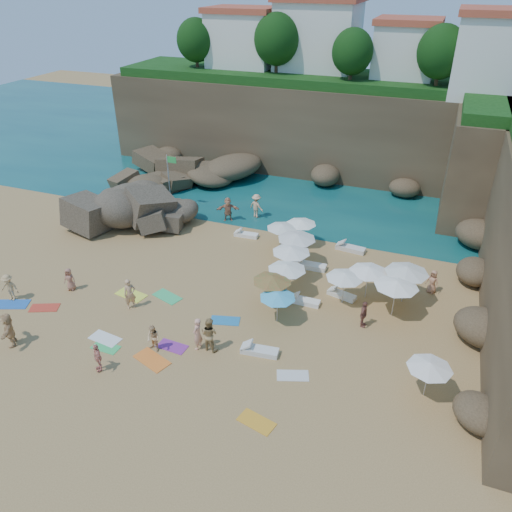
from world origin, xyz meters
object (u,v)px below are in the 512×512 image
(person_stand_6, at_px, (197,334))
(lounger_0, at_px, (246,235))
(flag_pole, at_px, (170,174))
(person_stand_4, at_px, (433,282))
(parasol_0, at_px, (301,222))
(person_stand_2, at_px, (256,206))
(person_stand_3, at_px, (364,314))
(rock_outcrop, at_px, (136,222))
(person_stand_5, at_px, (228,209))
(person_stand_0, at_px, (130,294))
(parasol_1, at_px, (291,250))
(person_stand_1, at_px, (209,334))
(parasol_2, at_px, (297,236))

(person_stand_6, bearing_deg, lounger_0, -169.01)
(flag_pole, relative_size, person_stand_4, 2.95)
(lounger_0, bearing_deg, person_stand_4, -15.02)
(parasol_0, distance_m, lounger_0, 4.41)
(lounger_0, relative_size, person_stand_4, 1.17)
(person_stand_2, bearing_deg, person_stand_3, 153.85)
(rock_outcrop, relative_size, person_stand_5, 3.82)
(lounger_0, height_order, person_stand_3, person_stand_3)
(flag_pole, height_order, person_stand_4, flag_pole)
(person_stand_2, bearing_deg, person_stand_4, 176.30)
(person_stand_3, bearing_deg, person_stand_0, 109.47)
(person_stand_2, distance_m, person_stand_4, 14.89)
(parasol_1, bearing_deg, flag_pole, 150.29)
(flag_pole, height_order, lounger_0, flag_pole)
(parasol_0, distance_m, person_stand_5, 6.73)
(person_stand_6, bearing_deg, rock_outcrop, -135.37)
(lounger_0, bearing_deg, person_stand_1, -80.03)
(lounger_0, bearing_deg, parasol_2, -33.33)
(parasol_1, bearing_deg, person_stand_5, 138.10)
(parasol_1, bearing_deg, lounger_0, 137.71)
(person_stand_0, xyz_separation_m, person_stand_1, (5.80, -1.68, 0.02))
(flag_pole, bearing_deg, rock_outcrop, -109.57)
(parasol_0, distance_m, person_stand_3, 9.67)
(person_stand_1, distance_m, person_stand_5, 15.18)
(flag_pole, height_order, parasol_0, flag_pole)
(parasol_0, relative_size, person_stand_5, 1.12)
(person_stand_1, xyz_separation_m, person_stand_3, (7.00, 4.69, -0.16))
(person_stand_0, bearing_deg, person_stand_6, -68.45)
(parasol_0, distance_m, person_stand_4, 9.59)
(person_stand_6, bearing_deg, flag_pole, -146.21)
(flag_pole, relative_size, person_stand_5, 2.33)
(parasol_0, xyz_separation_m, lounger_0, (-4.07, -0.12, -1.70))
(parasol_0, relative_size, parasol_2, 0.85)
(parasol_2, height_order, person_stand_3, parasol_2)
(flag_pole, height_order, parasol_1, flag_pole)
(lounger_0, height_order, person_stand_2, person_stand_2)
(parasol_2, bearing_deg, lounger_0, 149.89)
(rock_outcrop, height_order, lounger_0, rock_outcrop)
(parasol_1, relative_size, person_stand_5, 1.26)
(parasol_2, height_order, person_stand_6, parasol_2)
(parasol_2, bearing_deg, flag_pole, 156.10)
(parasol_1, xyz_separation_m, person_stand_3, (5.16, -3.26, -1.27))
(lounger_0, distance_m, person_stand_2, 3.44)
(person_stand_5, bearing_deg, person_stand_6, -96.43)
(parasol_2, bearing_deg, rock_outcrop, 172.27)
(parasol_0, xyz_separation_m, person_stand_4, (9.08, -2.87, -1.09))
(person_stand_1, distance_m, person_stand_3, 8.43)
(person_stand_3, bearing_deg, flag_pole, 65.75)
(person_stand_6, bearing_deg, person_stand_4, 132.09)
(person_stand_1, bearing_deg, person_stand_3, -137.43)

